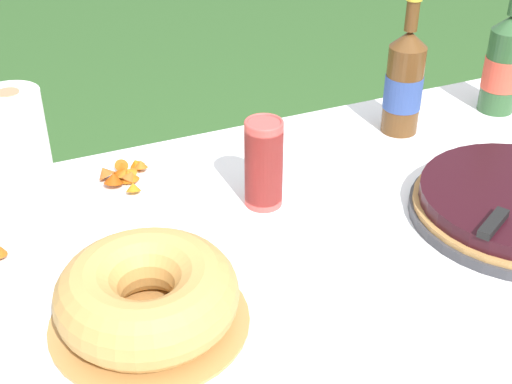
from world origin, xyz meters
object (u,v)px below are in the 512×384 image
object	(u,v)px
bundt_cake	(147,296)
cider_bottle_amber	(404,83)
snack_plate_right	(127,179)
cider_bottle_green	(503,64)
cup_stack	(264,164)
paper_towel_roll	(19,149)

from	to	relation	value
bundt_cake	cider_bottle_amber	bearing A→B (deg)	28.97
cider_bottle_amber	snack_plate_right	bearing A→B (deg)	178.43
bundt_cake	cider_bottle_amber	world-z (taller)	cider_bottle_amber
snack_plate_right	cider_bottle_green	bearing A→B (deg)	-1.13
bundt_cake	cider_bottle_amber	size ratio (longest dim) A/B	0.97
cup_stack	cider_bottle_amber	xyz separation A→B (m)	(0.40, 0.15, 0.03)
cider_bottle_green	paper_towel_roll	bearing A→B (deg)	178.25
cider_bottle_green	cider_bottle_amber	bearing A→B (deg)	179.88
bundt_cake	snack_plate_right	bearing A→B (deg)	79.92
cup_stack	snack_plate_right	size ratio (longest dim) A/B	0.91
snack_plate_right	paper_towel_roll	size ratio (longest dim) A/B	0.84
bundt_cake	cup_stack	distance (m)	0.38
bundt_cake	paper_towel_roll	xyz separation A→B (m)	(-0.12, 0.42, 0.06)
paper_towel_roll	snack_plate_right	bearing A→B (deg)	-4.67
cider_bottle_amber	paper_towel_roll	world-z (taller)	cider_bottle_amber
bundt_cake	cider_bottle_green	size ratio (longest dim) A/B	0.98
cider_bottle_amber	paper_towel_roll	bearing A→B (deg)	177.71
bundt_cake	cup_stack	bearing A→B (deg)	38.54
cider_bottle_amber	cup_stack	bearing A→B (deg)	-159.36
cup_stack	paper_towel_roll	xyz separation A→B (m)	(-0.41, 0.19, 0.03)
cup_stack	snack_plate_right	distance (m)	0.29
cup_stack	cider_bottle_amber	size ratio (longest dim) A/B	0.55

